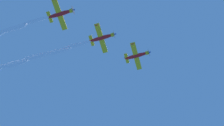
% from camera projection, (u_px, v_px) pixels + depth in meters
% --- Properties ---
extents(airplane_lead, '(8.41, 9.39, 2.78)m').
position_uv_depth(airplane_lead, '(137.00, 55.00, 80.78)').
color(airplane_lead, red).
extents(airplane_left_wingman, '(8.41, 9.35, 2.86)m').
position_uv_depth(airplane_left_wingman, '(103.00, 38.00, 77.29)').
color(airplane_left_wingman, red).
extents(airplane_right_wingman, '(8.41, 9.38, 2.78)m').
position_uv_depth(airplane_right_wingman, '(61.00, 14.00, 73.67)').
color(airplane_right_wingman, red).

